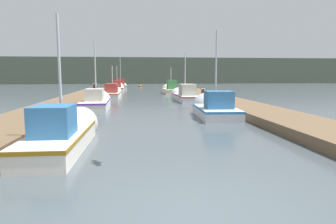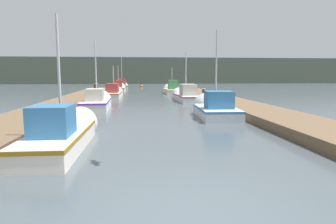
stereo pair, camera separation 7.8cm
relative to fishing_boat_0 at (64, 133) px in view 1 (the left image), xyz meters
name	(u,v)px [view 1 (the left image)]	position (x,y,z in m)	size (l,w,h in m)	color
ground_plane	(193,211)	(3.05, -4.74, -0.40)	(200.00, 200.00, 0.00)	#424C51
dock_left	(65,104)	(-2.54, 11.26, -0.22)	(2.74, 40.00, 0.38)	brown
dock_right	(228,102)	(8.64, 11.26, -0.22)	(2.74, 40.00, 0.38)	brown
distant_shore_ridge	(139,71)	(3.05, 65.66, 2.51)	(120.00, 16.00, 5.84)	#4C5647
fishing_boat_0	(64,133)	(0.00, 0.00, 0.00)	(1.44, 5.34, 4.23)	silver
fishing_boat_1	(214,109)	(6.19, 5.84, -0.01)	(1.96, 4.53, 4.87)	silver
fishing_boat_2	(97,102)	(-0.29, 10.02, 0.00)	(1.66, 5.43, 4.60)	silver
fishing_boat_3	(184,95)	(6.16, 15.14, 0.02)	(1.59, 6.03, 4.32)	silver
fishing_boat_4	(113,93)	(0.03, 19.66, 0.00)	(1.55, 5.65, 3.35)	silver
fishing_boat_5	(170,90)	(6.13, 24.58, 0.00)	(1.65, 5.64, 3.40)	silver
fishing_boat_6	(117,88)	(-0.16, 30.04, -0.03)	(1.75, 4.67, 3.76)	silver
fishing_boat_7	(121,86)	(0.06, 34.78, 0.05)	(1.89, 4.71, 5.09)	silver
mooring_piling_0	(203,95)	(7.41, 13.72, 0.12)	(0.32, 0.32, 1.04)	#473523
mooring_piling_1	(95,92)	(-1.11, 15.69, 0.30)	(0.36, 0.36, 1.40)	#473523
channel_buoy	(140,86)	(2.97, 41.58, -0.26)	(0.50, 0.50, 1.00)	#BF6513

